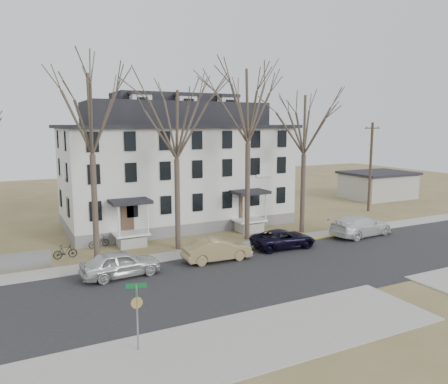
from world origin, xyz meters
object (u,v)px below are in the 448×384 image
tree_mid_left (176,120)px  tree_mid_right (305,121)px  car_navy (283,239)px  car_white (361,226)px  bicycle_right (65,252)px  car_tan (217,250)px  tree_far_left (90,108)px  car_silver (121,264)px  street_sign (137,307)px  tree_center (248,101)px  utility_pole_far (370,166)px  bicycle_left (99,242)px  boarding_house (176,167)px

tree_mid_left → tree_mid_right: 11.50m
car_navy → car_white: size_ratio=0.84×
bicycle_right → car_tan: bearing=-122.0°
tree_mid_right → car_tan: 14.13m
tree_far_left → car_silver: (0.61, -4.35, -9.52)m
street_sign → tree_center: bearing=62.1°
tree_center → street_sign: (-12.90, -13.52, -9.18)m
street_sign → tree_mid_left: bearing=78.7°
tree_mid_left → car_white: 17.69m
utility_pole_far → car_white: utility_pole_far is taller
utility_pole_far → bicycle_left: 29.21m
car_tan → car_navy: 5.89m
tree_mid_right → car_silver: tree_mid_right is taller
tree_far_left → boarding_house: bearing=42.2°
boarding_house → bicycle_right: size_ratio=12.80×
car_navy → car_silver: bearing=97.0°
car_navy → tree_mid_right: bearing=-47.5°
tree_mid_right → car_navy: (-4.38, -3.55, -8.91)m
car_white → bicycle_right: 23.39m
boarding_house → street_sign: bearing=-114.5°
tree_far_left → tree_mid_right: bearing=0.0°
boarding_house → tree_mid_left: bearing=-110.2°
tree_center → car_tan: tree_center is taller
utility_pole_far → car_tan: size_ratio=2.00×
tree_center → bicycle_left: (-11.33, 2.83, -10.66)m
tree_mid_left → street_sign: 17.02m
tree_mid_right → car_white: size_ratio=2.16×
tree_far_left → utility_pole_far: tree_far_left is taller
tree_far_left → car_navy: size_ratio=2.76×
tree_mid_right → utility_pole_far: size_ratio=1.34×
bicycle_right → car_white: bearing=-103.8°
boarding_house → utility_pole_far: (20.50, -3.95, -0.47)m
tree_far_left → tree_center: bearing=0.0°
car_white → bicycle_right: bearing=72.8°
tree_mid_left → bicycle_right: size_ratio=7.84×
tree_mid_left → bicycle_left: tree_mid_left is taller
tree_mid_right → tree_center: bearing=180.0°
boarding_house → street_sign: 24.08m
boarding_house → street_sign: boarding_house is taller
car_white → street_sign: (-21.89, -10.09, 1.05)m
car_silver → car_white: 20.40m
utility_pole_far → bicycle_left: utility_pole_far is taller
car_navy → bicycle_left: size_ratio=3.07×
car_tan → bicycle_left: 9.59m
car_navy → bicycle_right: car_navy is taller
car_silver → car_navy: 12.53m
bicycle_left → utility_pole_far: bearing=-100.7°
tree_far_left → car_navy: bearing=-15.1°
tree_far_left → car_tan: size_ratio=2.89×
car_silver → bicycle_right: car_silver is taller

